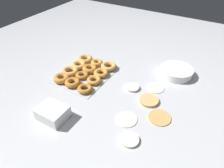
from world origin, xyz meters
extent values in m
plane|color=#B2B5BA|center=(0.00, 0.00, 0.00)|extent=(3.00, 3.00, 0.00)
cylinder|color=beige|center=(0.13, 0.08, 0.00)|extent=(0.11, 0.11, 0.01)
cylinder|color=beige|center=(-0.18, 0.12, 0.00)|extent=(0.11, 0.11, 0.01)
cylinder|color=tan|center=(0.03, 0.22, 0.00)|extent=(0.12, 0.12, 0.01)
cylinder|color=silver|center=(0.23, 0.16, 0.01)|extent=(0.09, 0.09, 0.01)
cylinder|color=beige|center=(-0.11, 0.00, 0.01)|extent=(0.08, 0.08, 0.02)
cylinder|color=tan|center=(-0.05, 0.13, 0.01)|extent=(0.11, 0.11, 0.02)
cube|color=#ADAFB5|center=(-0.08, -0.33, 0.00)|extent=(0.38, 0.31, 0.01)
torus|color=#D19347|center=(-0.21, -0.43, 0.02)|extent=(0.11, 0.11, 0.04)
torus|color=#D19347|center=(-0.12, -0.42, 0.02)|extent=(0.10, 0.10, 0.03)
torus|color=#D19347|center=(-0.04, -0.42, 0.02)|extent=(0.11, 0.11, 0.03)
torus|color=#B7752D|center=(0.05, -0.42, 0.02)|extent=(0.10, 0.10, 0.03)
torus|color=#C68438|center=(-0.22, -0.33, 0.02)|extent=(0.08, 0.08, 0.03)
torus|color=#B7752D|center=(-0.13, -0.33, 0.02)|extent=(0.10, 0.10, 0.03)
torus|color=#AD6B28|center=(-0.04, -0.33, 0.02)|extent=(0.08, 0.08, 0.03)
torus|color=#AD6B28|center=(0.05, -0.33, 0.02)|extent=(0.10, 0.10, 0.03)
torus|color=#D19347|center=(-0.22, -0.23, 0.02)|extent=(0.11, 0.11, 0.03)
torus|color=#C68438|center=(-0.13, -0.23, 0.02)|extent=(0.10, 0.10, 0.03)
torus|color=#C68438|center=(-0.04, -0.23, 0.02)|extent=(0.09, 0.09, 0.03)
torus|color=#AD6B28|center=(0.06, -0.23, 0.02)|extent=(0.09, 0.09, 0.03)
cylinder|color=white|center=(-0.39, 0.18, 0.03)|extent=(0.21, 0.21, 0.05)
cube|color=white|center=(0.31, -0.24, 0.01)|extent=(0.12, 0.14, 0.02)
cube|color=white|center=(0.31, -0.24, 0.03)|extent=(0.12, 0.14, 0.02)
cube|color=white|center=(0.31, -0.24, 0.06)|extent=(0.12, 0.14, 0.02)
camera|label=1|loc=(0.75, 0.37, 0.76)|focal=32.00mm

